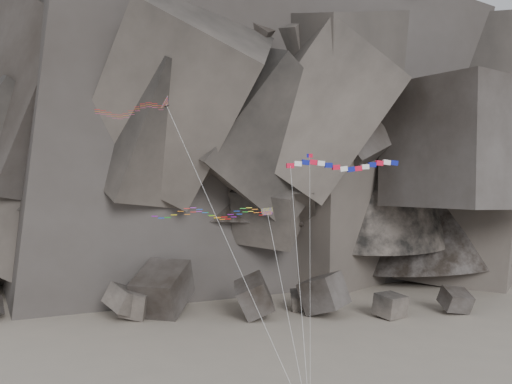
{
  "coord_description": "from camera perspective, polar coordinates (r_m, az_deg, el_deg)",
  "views": [
    {
      "loc": [
        -2.79,
        -56.66,
        22.1
      ],
      "look_at": [
        2.01,
        6.0,
        20.1
      ],
      "focal_mm": 40.0,
      "sensor_mm": 36.0,
      "label": 1
    }
  ],
  "objects": [
    {
      "name": "delta_kite",
      "position": [
        59.62,
        -12.78,
        7.93
      ],
      "size": [
        20.09,
        14.88,
        28.24
      ],
      "rotation": [
        0.0,
        0.0,
        -0.41
      ],
      "color": "red",
      "rests_on": "ground"
    },
    {
      "name": "headland",
      "position": [
        128.25,
        -3.14,
        10.75
      ],
      "size": [
        110.0,
        70.0,
        84.0
      ],
      "primitive_type": null,
      "color": "#5D534C",
      "rests_on": "ground"
    },
    {
      "name": "pennant_kite",
      "position": [
        57.36,
        5.37,
        -0.79
      ],
      "size": [
        2.83,
        15.46,
        22.41
      ],
      "rotation": [
        0.0,
        0.0,
        -0.28
      ],
      "color": "red",
      "rests_on": "ground"
    },
    {
      "name": "banner_kite",
      "position": [
        61.07,
        8.66,
        2.6
      ],
      "size": [
        12.18,
        15.99,
        21.83
      ],
      "rotation": [
        0.0,
        0.0,
        0.05
      ],
      "color": "red",
      "rests_on": "ground"
    },
    {
      "name": "parafoil_kite",
      "position": [
        56.27,
        -4.88,
        -2.1
      ],
      "size": [
        13.98,
        12.93,
        16.99
      ],
      "rotation": [
        0.0,
        0.0,
        -0.32
      ],
      "color": "#CED20B",
      "rests_on": "ground"
    },
    {
      "name": "boulder_field",
      "position": [
        90.01,
        -4.05,
        -10.86
      ],
      "size": [
        76.11,
        16.1,
        8.51
      ],
      "color": "#47423F",
      "rests_on": "ground"
    }
  ]
}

